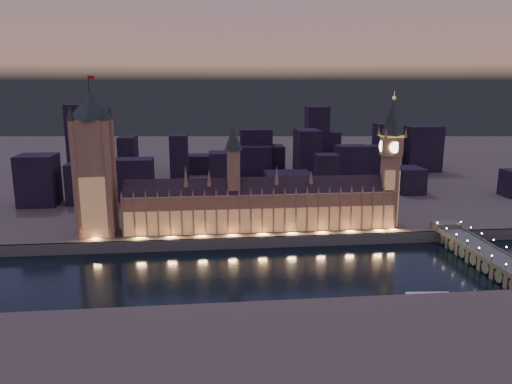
{
  "coord_description": "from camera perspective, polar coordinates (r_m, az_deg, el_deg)",
  "views": [
    {
      "loc": [
        -32.25,
        -298.0,
        117.56
      ],
      "look_at": [
        5.0,
        55.0,
        38.0
      ],
      "focal_mm": 35.0,
      "sensor_mm": 36.0,
      "label": 1
    }
  ],
  "objects": [
    {
      "name": "ground_plane",
      "position": [
        321.97,
        0.14,
        -8.78
      ],
      "size": [
        2000.0,
        2000.0,
        0.0
      ],
      "primitive_type": "plane",
      "color": "black",
      "rests_on": "ground"
    },
    {
      "name": "westminster_bridge",
      "position": [
        362.59,
        24.2,
        -6.44
      ],
      "size": [
        19.25,
        113.0,
        15.9
      ],
      "color": "#535050",
      "rests_on": "ground"
    },
    {
      "name": "city_backdrop",
      "position": [
        555.78,
        0.6,
        3.71
      ],
      "size": [
        475.85,
        215.63,
        82.88
      ],
      "color": "black",
      "rests_on": "north_bank"
    },
    {
      "name": "elizabeth_tower",
      "position": [
        389.87,
        15.17,
        4.41
      ],
      "size": [
        18.0,
        18.0,
        102.02
      ],
      "color": "olive",
      "rests_on": "north_bank"
    },
    {
      "name": "north_bank",
      "position": [
        826.47,
        -3.74,
        4.71
      ],
      "size": [
        2000.0,
        960.0,
        8.0
      ],
      "primitive_type": "cube",
      "color": "#4A4835",
      "rests_on": "ground"
    },
    {
      "name": "embankment_wall",
      "position": [
        358.97,
        -0.56,
        -5.81
      ],
      "size": [
        2000.0,
        2.5,
        8.0
      ],
      "primitive_type": "cube",
      "color": "#535050",
      "rests_on": "ground"
    },
    {
      "name": "victoria_tower",
      "position": [
        372.11,
        -18.06,
        3.72
      ],
      "size": [
        31.68,
        31.68,
        113.05
      ],
      "color": "olive",
      "rests_on": "north_bank"
    },
    {
      "name": "river_boat",
      "position": [
        292.17,
        19.12,
        -11.5
      ],
      "size": [
        45.64,
        14.31,
        4.5
      ],
      "color": "#535050",
      "rests_on": "ground"
    },
    {
      "name": "palace_of_westminster",
      "position": [
        373.33,
        0.39,
        -1.51
      ],
      "size": [
        202.0,
        21.28,
        78.0
      ],
      "color": "olive",
      "rests_on": "north_bank"
    }
  ]
}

